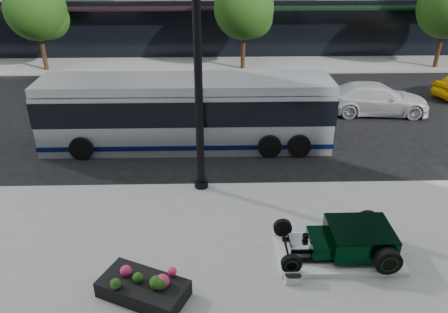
{
  "coord_description": "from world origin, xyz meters",
  "views": [
    {
      "loc": [
        -0.99,
        -15.6,
        8.24
      ],
      "look_at": [
        -0.64,
        -1.97,
        1.2
      ],
      "focal_mm": 35.0,
      "sensor_mm": 36.0,
      "label": 1
    }
  ],
  "objects_px": {
    "white_sedan": "(376,99)",
    "lamppost": "(198,76)",
    "transit_bus": "(187,112)",
    "flower_planter": "(143,287)",
    "hot_rod": "(351,239)"
  },
  "relations": [
    {
      "from": "lamppost",
      "to": "flower_planter",
      "type": "bearing_deg",
      "value": -104.31
    },
    {
      "from": "transit_bus",
      "to": "lamppost",
      "type": "bearing_deg",
      "value": -80.24
    },
    {
      "from": "lamppost",
      "to": "flower_planter",
      "type": "relative_size",
      "value": 3.62
    },
    {
      "from": "hot_rod",
      "to": "flower_planter",
      "type": "bearing_deg",
      "value": -166.2
    },
    {
      "from": "hot_rod",
      "to": "white_sedan",
      "type": "height_order",
      "value": "white_sedan"
    },
    {
      "from": "transit_bus",
      "to": "white_sedan",
      "type": "bearing_deg",
      "value": 20.28
    },
    {
      "from": "flower_planter",
      "to": "lamppost",
      "type": "bearing_deg",
      "value": 75.69
    },
    {
      "from": "lamppost",
      "to": "hot_rod",
      "type": "bearing_deg",
      "value": -42.31
    },
    {
      "from": "flower_planter",
      "to": "transit_bus",
      "type": "relative_size",
      "value": 0.2
    },
    {
      "from": "hot_rod",
      "to": "white_sedan",
      "type": "bearing_deg",
      "value": 68.24
    },
    {
      "from": "transit_bus",
      "to": "flower_planter",
      "type": "bearing_deg",
      "value": -94.3
    },
    {
      "from": "white_sedan",
      "to": "lamppost",
      "type": "bearing_deg",
      "value": 133.61
    },
    {
      "from": "transit_bus",
      "to": "white_sedan",
      "type": "distance_m",
      "value": 9.95
    },
    {
      "from": "hot_rod",
      "to": "white_sedan",
      "type": "distance_m",
      "value": 11.94
    },
    {
      "from": "hot_rod",
      "to": "flower_planter",
      "type": "distance_m",
      "value": 5.74
    }
  ]
}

